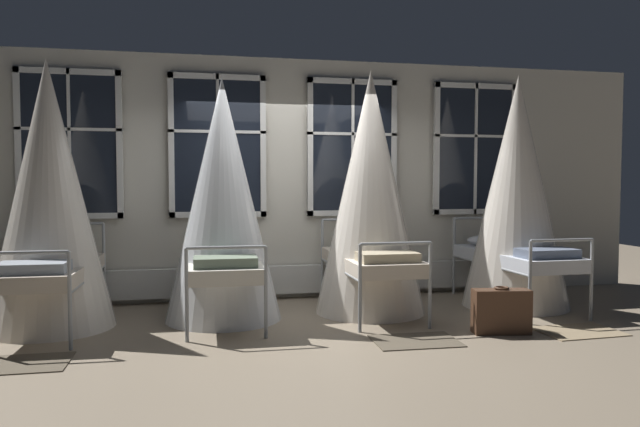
{
  "coord_description": "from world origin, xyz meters",
  "views": [
    {
      "loc": [
        -1.17,
        -6.44,
        1.51
      ],
      "look_at": [
        0.22,
        0.13,
        1.15
      ],
      "focal_mm": 33.59,
      "sensor_mm": 36.0,
      "label": 1
    }
  ],
  "objects_px": {
    "cot_first": "(49,199)",
    "cot_fourth": "(516,195)",
    "cot_third": "(370,196)",
    "suitcase_dark": "(501,311)",
    "cot_second": "(223,203)"
  },
  "relations": [
    {
      "from": "cot_third",
      "to": "cot_fourth",
      "type": "distance_m",
      "value": 1.82
    },
    {
      "from": "cot_third",
      "to": "cot_first",
      "type": "bearing_deg",
      "value": 91.09
    },
    {
      "from": "cot_third",
      "to": "suitcase_dark",
      "type": "bearing_deg",
      "value": -141.01
    },
    {
      "from": "cot_second",
      "to": "suitcase_dark",
      "type": "height_order",
      "value": "cot_second"
    },
    {
      "from": "cot_first",
      "to": "cot_second",
      "type": "distance_m",
      "value": 1.76
    },
    {
      "from": "cot_first",
      "to": "cot_fourth",
      "type": "bearing_deg",
      "value": -88.48
    },
    {
      "from": "cot_second",
      "to": "suitcase_dark",
      "type": "xyz_separation_m",
      "value": [
        2.67,
        -1.21,
        -1.05
      ]
    },
    {
      "from": "cot_third",
      "to": "cot_second",
      "type": "bearing_deg",
      "value": 90.75
    },
    {
      "from": "suitcase_dark",
      "to": "cot_first",
      "type": "bearing_deg",
      "value": 174.44
    },
    {
      "from": "cot_second",
      "to": "cot_third",
      "type": "relative_size",
      "value": 0.95
    },
    {
      "from": "cot_fourth",
      "to": "suitcase_dark",
      "type": "height_order",
      "value": "cot_fourth"
    },
    {
      "from": "cot_fourth",
      "to": "cot_second",
      "type": "bearing_deg",
      "value": 88.28
    },
    {
      "from": "cot_fourth",
      "to": "cot_third",
      "type": "bearing_deg",
      "value": 87.23
    },
    {
      "from": "cot_first",
      "to": "cot_third",
      "type": "height_order",
      "value": "cot_third"
    },
    {
      "from": "cot_fourth",
      "to": "suitcase_dark",
      "type": "xyz_separation_m",
      "value": [
        -0.83,
        -1.18,
        -1.12
      ]
    }
  ]
}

